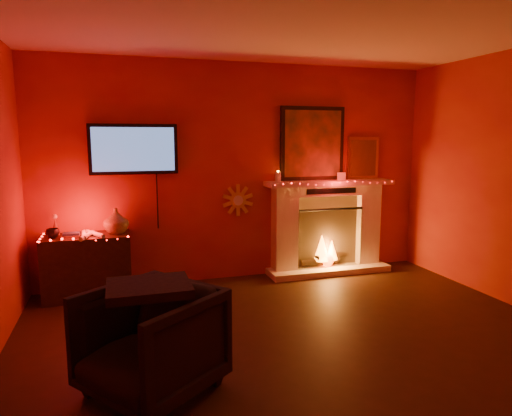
{
  "coord_description": "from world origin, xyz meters",
  "views": [
    {
      "loc": [
        -1.51,
        -3.03,
        1.78
      ],
      "look_at": [
        -0.05,
        1.7,
        1.02
      ],
      "focal_mm": 32.0,
      "sensor_mm": 36.0,
      "label": 1
    }
  ],
  "objects_px": {
    "tv": "(134,149)",
    "sunburst_clock": "(238,200)",
    "fireplace": "(326,218)",
    "armchair": "(150,342)",
    "console_table": "(89,262)"
  },
  "relations": [
    {
      "from": "console_table",
      "to": "armchair",
      "type": "distance_m",
      "value": 2.27
    },
    {
      "from": "tv",
      "to": "sunburst_clock",
      "type": "xyz_separation_m",
      "value": [
        1.25,
        0.03,
        -0.65
      ]
    },
    {
      "from": "sunburst_clock",
      "to": "console_table",
      "type": "height_order",
      "value": "sunburst_clock"
    },
    {
      "from": "console_table",
      "to": "armchair",
      "type": "xyz_separation_m",
      "value": [
        0.51,
        -2.21,
        -0.02
      ]
    },
    {
      "from": "armchair",
      "to": "tv",
      "type": "bearing_deg",
      "value": 141.92
    },
    {
      "from": "fireplace",
      "to": "console_table",
      "type": "bearing_deg",
      "value": -177.51
    },
    {
      "from": "sunburst_clock",
      "to": "armchair",
      "type": "bearing_deg",
      "value": -117.77
    },
    {
      "from": "sunburst_clock",
      "to": "tv",
      "type": "bearing_deg",
      "value": -178.76
    },
    {
      "from": "fireplace",
      "to": "tv",
      "type": "distance_m",
      "value": 2.61
    },
    {
      "from": "fireplace",
      "to": "sunburst_clock",
      "type": "relative_size",
      "value": 5.45
    },
    {
      "from": "fireplace",
      "to": "armchair",
      "type": "bearing_deg",
      "value": -136.53
    },
    {
      "from": "tv",
      "to": "sunburst_clock",
      "type": "height_order",
      "value": "tv"
    },
    {
      "from": "fireplace",
      "to": "tv",
      "type": "bearing_deg",
      "value": 178.5
    },
    {
      "from": "console_table",
      "to": "fireplace",
      "type": "bearing_deg",
      "value": 2.49
    },
    {
      "from": "fireplace",
      "to": "tv",
      "type": "height_order",
      "value": "fireplace"
    }
  ]
}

